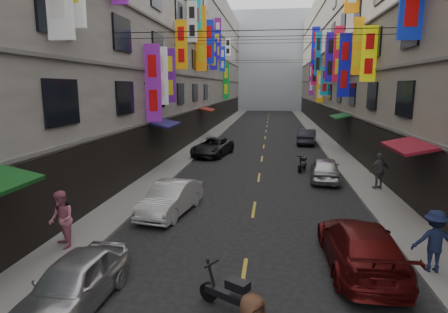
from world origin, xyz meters
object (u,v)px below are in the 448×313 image
(car_left_near, at_px, (73,283))
(car_right_near, at_px, (360,245))
(car_left_far, at_px, (213,147))
(pedestrian_rnear, at_px, (434,241))
(car_left_mid, at_px, (171,198))
(pedestrian_lfar, at_px, (61,220))
(car_right_mid, at_px, (325,169))
(car_right_far, at_px, (307,137))
(scooter_crossing, at_px, (230,294))
(pedestrian_rfar, at_px, (379,171))
(scooter_far_right, at_px, (302,164))

(car_left_near, height_order, car_right_near, car_right_near)
(car_left_far, distance_m, pedestrian_rnear, 20.31)
(car_left_mid, bearing_deg, pedestrian_lfar, -113.09)
(car_left_mid, height_order, car_right_mid, car_right_mid)
(car_right_near, relative_size, pedestrian_rnear, 2.71)
(car_left_far, bearing_deg, car_left_mid, -78.51)
(car_right_far, height_order, pedestrian_rnear, pedestrian_rnear)
(car_left_near, bearing_deg, car_right_far, 76.84)
(car_right_mid, distance_m, car_right_far, 14.16)
(scooter_crossing, bearing_deg, pedestrian_rfar, 0.89)
(car_left_near, distance_m, car_right_mid, 15.86)
(pedestrian_rfar, bearing_deg, car_right_far, -99.62)
(scooter_crossing, relative_size, pedestrian_rnear, 0.89)
(scooter_crossing, bearing_deg, scooter_far_right, 19.79)
(car_right_mid, bearing_deg, pedestrian_rnear, 103.54)
(scooter_crossing, xyz_separation_m, pedestrian_lfar, (-5.89, 2.67, 0.64))
(car_right_near, bearing_deg, pedestrian_rfar, -108.67)
(car_right_far, bearing_deg, car_left_mid, 78.61)
(car_left_near, height_order, pedestrian_rnear, pedestrian_rnear)
(car_left_far, bearing_deg, pedestrian_rnear, -52.90)
(scooter_crossing, bearing_deg, car_right_mid, 13.60)
(car_left_near, xyz_separation_m, pedestrian_rfar, (10.28, 11.93, 0.41))
(pedestrian_lfar, distance_m, pedestrian_rnear, 11.48)
(scooter_far_right, relative_size, car_right_far, 0.40)
(car_left_far, height_order, car_right_far, car_right_far)
(scooter_far_right, relative_size, car_right_mid, 0.43)
(car_left_near, relative_size, car_right_mid, 0.94)
(car_left_near, height_order, car_right_far, car_right_far)
(car_left_far, xyz_separation_m, pedestrian_rfar, (10.20, -9.01, 0.37))
(car_left_mid, bearing_deg, car_left_near, -84.72)
(scooter_crossing, relative_size, car_left_far, 0.32)
(car_left_far, bearing_deg, car_left_near, -80.44)
(scooter_far_right, height_order, car_left_near, car_left_near)
(pedestrian_rfar, bearing_deg, car_left_mid, 8.56)
(car_right_near, bearing_deg, pedestrian_lfar, -0.71)
(car_left_mid, bearing_deg, scooter_crossing, -54.50)
(car_left_far, bearing_deg, scooter_far_right, -25.09)
(scooter_far_right, bearing_deg, car_right_far, -79.17)
(scooter_crossing, distance_m, car_right_near, 4.48)
(car_right_far, bearing_deg, car_left_far, 49.99)
(car_left_near, bearing_deg, scooter_crossing, 8.31)
(scooter_far_right, distance_m, pedestrian_rnear, 13.69)
(pedestrian_rnear, relative_size, pedestrian_rfar, 0.96)
(car_left_far, relative_size, car_right_mid, 1.24)
(car_left_near, bearing_deg, car_left_mid, 88.81)
(car_right_mid, distance_m, pedestrian_rfar, 3.14)
(car_right_near, relative_size, pedestrian_lfar, 2.57)
(car_left_mid, bearing_deg, pedestrian_rfar, 35.55)
(car_left_mid, height_order, pedestrian_rnear, pedestrian_rnear)
(pedestrian_rfar, bearing_deg, scooter_crossing, 43.03)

